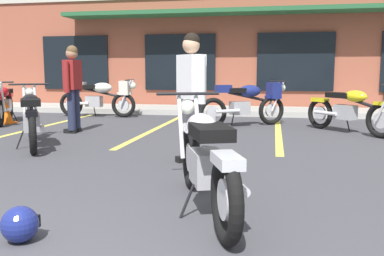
{
  "coord_description": "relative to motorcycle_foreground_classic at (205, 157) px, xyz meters",
  "views": [
    {
      "loc": [
        1.14,
        -1.46,
        1.2
      ],
      "look_at": [
        0.23,
        3.21,
        0.55
      ],
      "focal_mm": 39.45,
      "sensor_mm": 36.0,
      "label": 1
    }
  ],
  "objects": [
    {
      "name": "ground_plane",
      "position": [
        -0.57,
        1.38,
        -0.46
      ],
      "size": [
        80.0,
        80.0,
        0.0
      ],
      "primitive_type": "plane",
      "color": "#3D3D42"
    },
    {
      "name": "sidewalk_kerb",
      "position": [
        -0.57,
        8.44,
        -0.39
      ],
      "size": [
        22.0,
        1.8,
        0.14
      ],
      "primitive_type": "cube",
      "color": "#A8A59E",
      "rests_on": "ground_plane"
    },
    {
      "name": "brick_storefront_building",
      "position": [
        -0.57,
        12.23,
        1.38
      ],
      "size": [
        17.28,
        6.69,
        3.67
      ],
      "color": "brown",
      "rests_on": "ground_plane"
    },
    {
      "name": "painted_stall_lines",
      "position": [
        -0.57,
        4.84,
        -0.46
      ],
      "size": [
        12.57,
        4.8,
        0.01
      ],
      "color": "#DBCC4C",
      "rests_on": "ground_plane"
    },
    {
      "name": "motorcycle_foreground_classic",
      "position": [
        0.0,
        0.0,
        0.0
      ],
      "size": [
        1.05,
        2.02,
        0.98
      ],
      "color": "black",
      "rests_on": "ground_plane"
    },
    {
      "name": "motorcycle_red_sportbike",
      "position": [
        -3.2,
        2.53,
        0.0
      ],
      "size": [
        1.37,
        1.85,
        0.98
      ],
      "color": "black",
      "rests_on": "ground_plane"
    },
    {
      "name": "motorcycle_black_cruiser",
      "position": [
        -5.51,
        5.17,
        0.0
      ],
      "size": [
        1.22,
        1.94,
        0.98
      ],
      "color": "black",
      "rests_on": "ground_plane"
    },
    {
      "name": "motorcycle_silver_naked",
      "position": [
        0.02,
        5.67,
        0.07
      ],
      "size": [
        1.84,
        1.4,
        0.98
      ],
      "color": "black",
      "rests_on": "ground_plane"
    },
    {
      "name": "motorcycle_blue_standard",
      "position": [
        2.0,
        4.97,
        0.0
      ],
      "size": [
        1.57,
        1.73,
        0.98
      ],
      "color": "black",
      "rests_on": "ground_plane"
    },
    {
      "name": "motorcycle_green_cafe_racer",
      "position": [
        -3.83,
        6.78,
        0.07
      ],
      "size": [
        2.11,
        0.66,
        0.98
      ],
      "color": "black",
      "rests_on": "ground_plane"
    },
    {
      "name": "person_in_black_shirt",
      "position": [
        -3.23,
        4.06,
        0.49
      ],
      "size": [
        0.28,
        0.6,
        1.68
      ],
      "color": "black",
      "rests_on": "ground_plane"
    },
    {
      "name": "person_in_shorts_foreground",
      "position": [
        -0.48,
        1.82,
        0.49
      ],
      "size": [
        0.48,
        0.51,
        1.68
      ],
      "color": "black",
      "rests_on": "ground_plane"
    },
    {
      "name": "helmet_on_pavement",
      "position": [
        -1.16,
        -0.94,
        -0.33
      ],
      "size": [
        0.26,
        0.26,
        0.26
      ],
      "color": "navy",
      "rests_on": "ground_plane"
    },
    {
      "name": "traffic_cone",
      "position": [
        -5.41,
        5.09,
        -0.2
      ],
      "size": [
        0.34,
        0.34,
        0.53
      ],
      "color": "orange",
      "rests_on": "ground_plane"
    }
  ]
}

